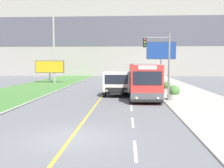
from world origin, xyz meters
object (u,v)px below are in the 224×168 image
city_bus (143,79)px  billboard_large (161,52)px  planter_round_second (167,88)px  planter_round_near (174,93)px  billboard_small (50,67)px  traffic_light_mast (161,58)px  utility_pole_far (54,49)px  dump_truck (117,83)px

city_bus → billboard_large: billboard_large is taller
planter_round_second → planter_round_near: bearing=-90.6°
billboard_small → planter_round_second: 21.96m
city_bus → traffic_light_mast: (1.33, -3.83, 2.06)m
traffic_light_mast → billboard_large: size_ratio=0.87×
traffic_light_mast → planter_round_near: traffic_light_mast is taller
utility_pole_far → billboard_small: utility_pole_far is taller
billboard_small → traffic_light_mast: bearing=-51.2°
billboard_large → dump_truck: bearing=-110.9°
planter_round_second → utility_pole_far: bearing=137.6°
billboard_small → utility_pole_far: bearing=7.1°
city_bus → planter_round_second: size_ratio=10.10×
city_bus → planter_round_near: city_bus is taller
utility_pole_far → billboard_large: utility_pole_far is taller
billboard_large → billboard_small: bearing=-175.6°
planter_round_near → planter_round_second: planter_round_second is taller
utility_pole_far → planter_round_near: utility_pole_far is taller
utility_pole_far → billboard_small: bearing=-172.9°
traffic_light_mast → billboard_small: (-15.30, 19.04, -1.16)m
utility_pole_far → billboard_small: (-0.71, -0.09, -2.87)m
city_bus → planter_round_second: 2.88m
billboard_small → planter_round_near: (16.48, -18.73, -1.89)m
billboard_small → city_bus: bearing=-47.4°
traffic_light_mast → billboard_large: billboard_large is taller
utility_pole_far → billboard_large: bearing=4.3°
dump_truck → traffic_light_mast: 5.81m
dump_truck → billboard_large: bearing=69.1°
utility_pole_far → planter_round_near: size_ratio=8.50×
city_bus → utility_pole_far: bearing=130.9°
billboard_large → planter_round_near: 20.62m
planter_round_near → billboard_large: bearing=86.0°
utility_pole_far → traffic_light_mast: utility_pole_far is taller
city_bus → dump_truck: size_ratio=1.93×
city_bus → billboard_small: (-13.96, 15.21, 0.91)m
planter_round_near → planter_round_second: size_ratio=1.00×
utility_pole_far → billboard_large: size_ratio=1.61×
traffic_light_mast → billboard_small: traffic_light_mast is taller
dump_truck → planter_round_near: size_ratio=5.26×
billboard_large → billboard_small: size_ratio=1.42×
billboard_large → billboard_small: (-17.88, -1.39, -2.45)m
utility_pole_far → traffic_light_mast: bearing=-52.7°
city_bus → planter_round_second: bearing=18.9°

